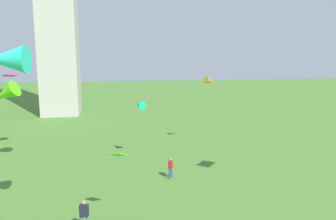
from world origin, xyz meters
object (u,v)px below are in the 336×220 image
kite_flying_0 (118,154)px  kite_flying_1 (5,94)px  person_3 (84,214)px  kite_flying_9 (139,104)px  person_1 (171,167)px  kite_flying_7 (10,75)px  kite_flying_4 (210,81)px  kite_flying_2 (6,59)px

kite_flying_0 → kite_flying_1: bearing=170.5°
person_3 → kite_flying_9: kite_flying_9 is taller
person_1 → kite_flying_7: (-13.46, 8.49, 6.55)m
person_3 → kite_flying_4: size_ratio=1.18×
kite_flying_9 → person_3: bearing=41.3°
kite_flying_2 → kite_flying_9: kite_flying_2 is taller
kite_flying_4 → kite_flying_9: (-7.40, -3.03, -1.74)m
person_1 → kite_flying_2: kite_flying_2 is taller
person_3 → kite_flying_9: 13.35m
kite_flying_2 → kite_flying_7: (-4.44, 15.36, -1.59)m
kite_flying_2 → kite_flying_7: bearing=-156.8°
kite_flying_7 → kite_flying_9: kite_flying_7 is taller
person_1 → kite_flying_0: 7.95m
kite_flying_4 → kite_flying_1: bearing=79.3°
kite_flying_7 → kite_flying_9: 12.22m
kite_flying_7 → person_1: bearing=24.6°
kite_flying_1 → kite_flying_4: kite_flying_1 is taller
person_1 → kite_flying_4: (5.50, 8.46, 5.77)m
kite_flying_4 → kite_flying_9: size_ratio=1.07×
person_1 → kite_flying_9: 7.02m
kite_flying_4 → kite_flying_7: 18.97m
person_1 → kite_flying_1: kite_flying_1 is taller
person_1 → kite_flying_1: size_ratio=0.60×
kite_flying_4 → kite_flying_9: 8.18m
person_1 → kite_flying_0: bearing=179.5°
person_3 → kite_flying_9: bearing=93.6°
person_1 → kite_flying_1: bearing=101.8°
kite_flying_2 → kite_flying_1: bearing=-154.9°
kite_flying_0 → kite_flying_9: (2.07, 11.59, 0.97)m
person_3 → kite_flying_0: (1.84, 0.54, 2.98)m
kite_flying_1 → kite_flying_7: 3.96m
kite_flying_2 → kite_flying_9: 14.79m
person_3 → kite_flying_2: (-3.21, -0.16, 8.06)m
kite_flying_1 → kite_flying_9: kite_flying_1 is taller
kite_flying_0 → kite_flying_4: 17.63m
kite_flying_9 → kite_flying_0: bearing=49.0°
person_1 → kite_flying_7: kite_flying_7 is taller
person_1 → kite_flying_4: kite_flying_4 is taller
kite_flying_0 → kite_flying_7: kite_flying_7 is taller
kite_flying_4 → kite_flying_7: kite_flying_7 is taller
kite_flying_0 → kite_flying_1: size_ratio=0.40×
kite_flying_0 → kite_flying_4: size_ratio=0.72×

